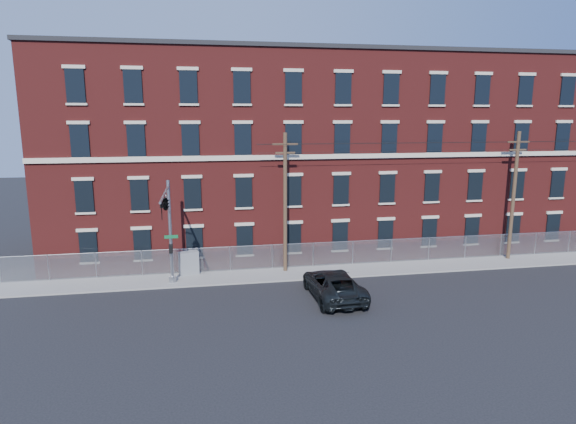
% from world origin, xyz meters
% --- Properties ---
extents(ground, '(140.00, 140.00, 0.00)m').
position_xyz_m(ground, '(0.00, 0.00, 0.00)').
color(ground, black).
rests_on(ground, ground).
extents(sidewalk, '(65.00, 3.00, 0.12)m').
position_xyz_m(sidewalk, '(12.00, 5.00, 0.06)').
color(sidewalk, gray).
rests_on(sidewalk, ground).
extents(mill_building, '(55.30, 14.32, 16.30)m').
position_xyz_m(mill_building, '(12.00, 13.93, 8.15)').
color(mill_building, maroon).
rests_on(mill_building, ground).
extents(chain_link_fence, '(59.06, 0.06, 1.85)m').
position_xyz_m(chain_link_fence, '(12.00, 6.30, 1.06)').
color(chain_link_fence, '#A5A8AD').
rests_on(chain_link_fence, ground).
extents(traffic_signal_mast, '(0.90, 6.75, 7.00)m').
position_xyz_m(traffic_signal_mast, '(-6.00, 2.18, 5.39)').
color(traffic_signal_mast, '#9EA0A5').
rests_on(traffic_signal_mast, ground).
extents(utility_pole_near, '(1.80, 0.28, 10.00)m').
position_xyz_m(utility_pole_near, '(2.00, 5.60, 5.34)').
color(utility_pole_near, '#4F3B27').
rests_on(utility_pole_near, ground).
extents(utility_pole_mid, '(1.80, 0.28, 10.00)m').
position_xyz_m(utility_pole_mid, '(20.00, 5.60, 5.34)').
color(utility_pole_mid, '#4F3B27').
rests_on(utility_pole_mid, ground).
extents(overhead_wires, '(40.00, 0.62, 0.62)m').
position_xyz_m(overhead_wires, '(20.00, 5.60, 9.12)').
color(overhead_wires, black).
rests_on(overhead_wires, ground).
extents(pickup_truck, '(3.08, 6.32, 1.73)m').
position_xyz_m(pickup_truck, '(4.12, 0.02, 0.86)').
color(pickup_truck, black).
rests_on(pickup_truck, ground).
extents(utility_cabinet, '(1.46, 1.02, 1.66)m').
position_xyz_m(utility_cabinet, '(-4.92, 6.00, 0.95)').
color(utility_cabinet, slate).
rests_on(utility_cabinet, sidewalk).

